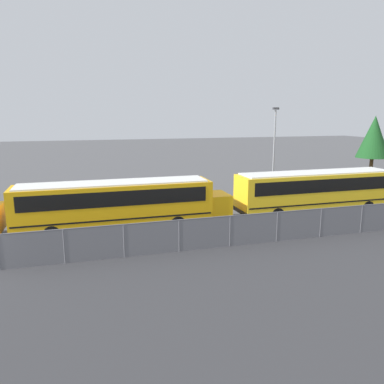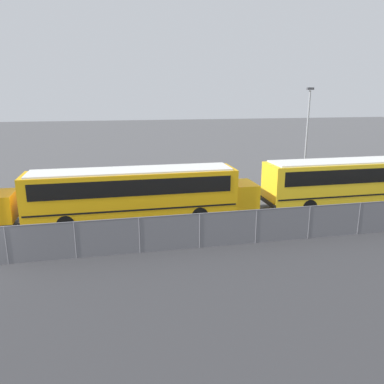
{
  "view_description": "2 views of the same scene",
  "coord_description": "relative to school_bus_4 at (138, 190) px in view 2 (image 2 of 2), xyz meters",
  "views": [
    {
      "loc": [
        5.67,
        -19.07,
        7.42
      ],
      "look_at": [
        12.91,
        5.57,
        2.14
      ],
      "focal_mm": 35.0,
      "sensor_mm": 36.0,
      "label": 1
    },
    {
      "loc": [
        6.44,
        -17.23,
        7.54
      ],
      "look_at": [
        11.05,
        4.3,
        1.81
      ],
      "focal_mm": 35.0,
      "sensor_mm": 36.0,
      "label": 2
    }
  ],
  "objects": [
    {
      "name": "school_bus_4",
      "position": [
        0.0,
        0.0,
        0.0
      ],
      "size": [
        14.09,
        2.6,
        3.25
      ],
      "color": "#EDA80F",
      "rests_on": "ground_plane"
    },
    {
      "name": "school_bus_5",
      "position": [
        15.08,
        0.15,
        0.0
      ],
      "size": [
        14.09,
        2.6,
        3.25
      ],
      "color": "yellow",
      "rests_on": "ground_plane"
    },
    {
      "name": "light_pole",
      "position": [
        15.33,
        7.95,
        2.53
      ],
      "size": [
        0.6,
        0.24,
        8.14
      ],
      "color": "gray",
      "rests_on": "ground_plane"
    }
  ]
}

